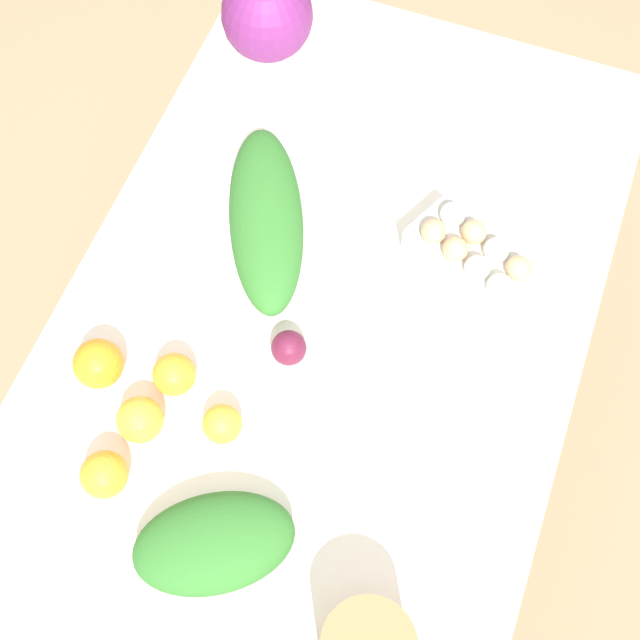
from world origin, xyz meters
TOP-DOWN VIEW (x-y plane):
  - ground_plane at (0.00, 0.00)m, footprint 8.00×8.00m
  - dining_table at (0.00, 0.00)m, footprint 1.47×0.88m
  - cabbage_purple at (-0.54, -0.31)m, footprint 0.18×0.18m
  - egg_carton at (-0.19, 0.21)m, footprint 0.20×0.26m
  - greens_bunch_scallion at (0.41, -0.02)m, footprint 0.26×0.29m
  - greens_bunch_beet_tops at (-0.14, -0.15)m, footprint 0.40×0.28m
  - beet_root at (0.07, -0.03)m, footprint 0.06×0.06m
  - orange_0 at (0.23, -0.08)m, footprint 0.06×0.06m
  - orange_1 at (0.18, -0.19)m, footprint 0.07×0.07m
  - orange_2 at (0.21, -0.31)m, footprint 0.08×0.08m
  - orange_3 at (0.27, -0.20)m, footprint 0.08×0.08m
  - orange_4 at (0.37, -0.22)m, footprint 0.07×0.07m

SIDE VIEW (x-z plane):
  - ground_plane at x=0.00m, z-range 0.00..0.00m
  - dining_table at x=0.00m, z-range 0.27..0.97m
  - beet_root at x=0.07m, z-range 0.70..0.76m
  - orange_0 at x=0.23m, z-range 0.70..0.77m
  - orange_1 at x=0.18m, z-range 0.70..0.77m
  - orange_4 at x=0.37m, z-range 0.70..0.78m
  - orange_3 at x=0.27m, z-range 0.70..0.78m
  - greens_bunch_scallion at x=0.41m, z-range 0.70..0.78m
  - orange_2 at x=0.21m, z-range 0.70..0.78m
  - greens_bunch_beet_tops at x=-0.14m, z-range 0.70..0.79m
  - egg_carton at x=-0.19m, z-range 0.70..0.79m
  - cabbage_purple at x=-0.54m, z-range 0.70..0.88m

